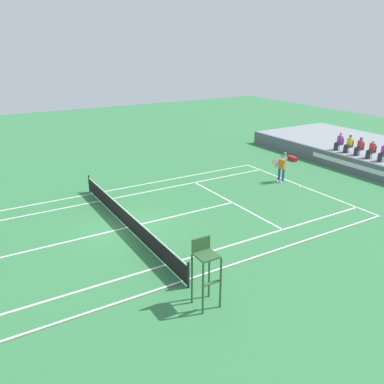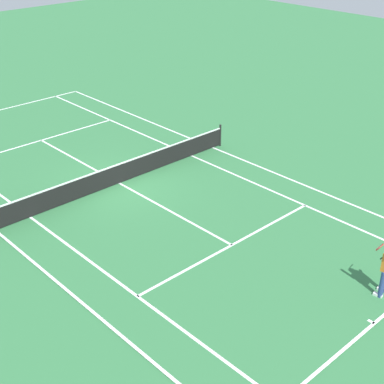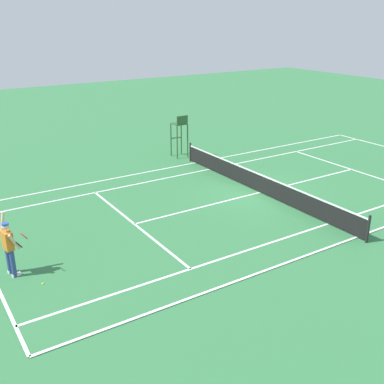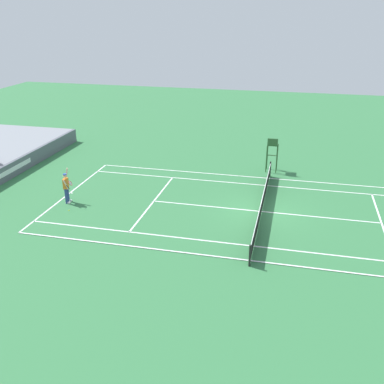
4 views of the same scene
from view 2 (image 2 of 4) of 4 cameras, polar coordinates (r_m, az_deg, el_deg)
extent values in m
plane|color=#337542|center=(23.83, -7.24, 0.80)|extent=(80.00, 80.00, 0.00)
cube|color=#337542|center=(23.82, -7.24, 0.82)|extent=(10.98, 23.78, 0.02)
cube|color=white|center=(17.13, 17.80, -12.43)|extent=(10.98, 0.10, 0.01)
cube|color=white|center=(27.04, 2.15, 4.45)|extent=(0.10, 23.78, 0.01)
cube|color=white|center=(26.16, 0.00, 3.64)|extent=(0.10, 23.78, 0.01)
cube|color=white|center=(22.00, -15.86, -2.48)|extent=(0.10, 23.78, 0.01)
cube|color=white|center=(19.62, 4.02, -5.33)|extent=(8.22, 0.10, 0.01)
cube|color=white|center=(28.83, -14.87, 5.03)|extent=(8.22, 0.10, 0.01)
cube|color=white|center=(23.81, -7.24, 0.85)|extent=(0.10, 12.80, 0.01)
cube|color=white|center=(17.17, 17.51, -12.29)|extent=(0.10, 0.20, 0.01)
cylinder|color=black|center=(27.14, 2.84, 5.70)|extent=(0.10, 0.10, 1.07)
cube|color=black|center=(23.61, -7.31, 1.84)|extent=(11.78, 0.02, 0.84)
cube|color=white|center=(23.43, -7.37, 2.77)|extent=(11.78, 0.03, 0.06)
cylinder|color=navy|center=(17.92, 18.50, -8.80)|extent=(0.15, 0.15, 0.92)
cube|color=white|center=(18.17, 18.13, -9.78)|extent=(0.17, 0.30, 0.10)
cube|color=white|center=(18.42, 18.48, -9.27)|extent=(0.17, 0.30, 0.10)
cylinder|color=black|center=(17.98, 18.66, -6.17)|extent=(0.07, 0.19, 0.25)
torus|color=red|center=(17.91, 18.30, -5.26)|extent=(0.33, 0.24, 0.26)
cylinder|color=silver|center=(17.91, 18.30, -5.26)|extent=(0.29, 0.20, 0.22)
sphere|color=#D1E533|center=(19.32, 18.47, -7.43)|extent=(0.07, 0.07, 0.07)
camera|label=1|loc=(24.24, -54.82, 10.94)|focal=36.85mm
camera|label=3|loc=(27.83, 40.10, 15.45)|focal=43.40mm
camera|label=4|loc=(40.41, 21.17, 26.18)|focal=42.18mm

